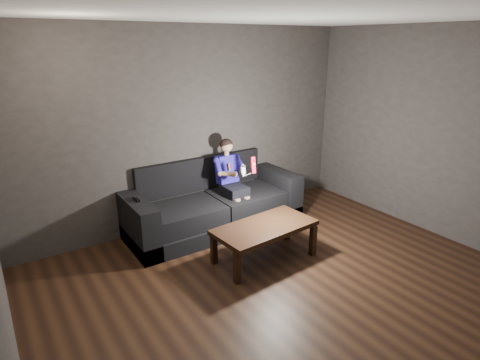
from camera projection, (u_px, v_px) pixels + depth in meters
floor at (315, 307)px, 3.94m from camera, size 5.00×5.00×0.00m
back_wall at (192, 128)px, 5.46m from camera, size 5.00×0.04×2.70m
right_wall at (474, 140)px, 4.81m from camera, size 0.04×5.00×2.70m
ceiling at (336, 10)px, 3.06m from camera, size 5.00×5.00×0.02m
sofa at (212, 206)px, 5.58m from camera, size 2.42×1.04×0.93m
child at (231, 174)px, 5.52m from camera, size 0.43×0.53×1.07m
wii_remote_red at (253, 165)px, 5.17m from camera, size 0.07×0.09×0.22m
nunchuk_white at (243, 170)px, 5.11m from camera, size 0.09×0.11×0.17m
wii_remote_black at (136, 199)px, 4.82m from camera, size 0.04×0.15×0.03m
coffee_table at (265, 230)px, 4.70m from camera, size 1.26×0.70×0.44m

